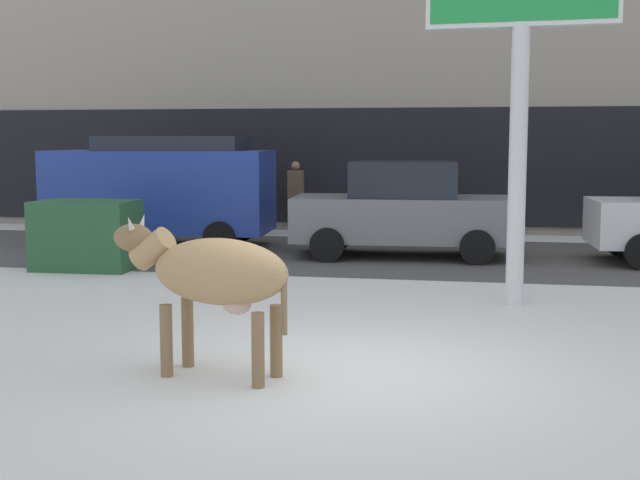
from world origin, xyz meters
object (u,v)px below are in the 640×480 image
(dumpster, at_px, (87,235))
(car_blue_van, at_px, (162,188))
(pedestrian_by_cars, at_px, (262,197))
(pedestrian_near_billboard, at_px, (296,198))
(car_grey_sedan, at_px, (403,210))
(cow_tan, at_px, (214,274))

(dumpster, bearing_deg, car_blue_van, 87.71)
(pedestrian_by_cars, distance_m, dumpster, 6.13)
(car_blue_van, height_order, pedestrian_near_billboard, car_blue_van)
(car_blue_van, distance_m, pedestrian_by_cars, 3.06)
(car_grey_sedan, xyz_separation_m, dumpster, (-5.28, -2.58, -0.31))
(car_blue_van, height_order, pedestrian_by_cars, car_blue_van)
(car_grey_sedan, bearing_deg, car_blue_van, 172.56)
(cow_tan, relative_size, car_grey_sedan, 0.45)
(pedestrian_by_cars, bearing_deg, car_blue_van, -118.85)
(car_blue_van, xyz_separation_m, dumpster, (-0.13, -3.25, -0.64))
(car_blue_van, height_order, dumpster, car_blue_van)
(car_grey_sedan, height_order, dumpster, car_grey_sedan)
(cow_tan, xyz_separation_m, dumpster, (-4.29, 6.04, -0.39))
(car_blue_van, xyz_separation_m, pedestrian_near_billboard, (2.29, 2.66, -0.36))
(car_grey_sedan, bearing_deg, dumpster, -153.96)
(cow_tan, height_order, pedestrian_near_billboard, pedestrian_near_billboard)
(cow_tan, height_order, car_blue_van, car_blue_van)
(cow_tan, height_order, car_grey_sedan, car_grey_sedan)
(pedestrian_near_billboard, xyz_separation_m, dumpster, (-2.42, -5.91, -0.28))
(car_blue_van, xyz_separation_m, pedestrian_by_cars, (1.47, 2.66, -0.36))
(cow_tan, distance_m, car_grey_sedan, 8.68)
(car_blue_van, relative_size, pedestrian_by_cars, 2.72)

